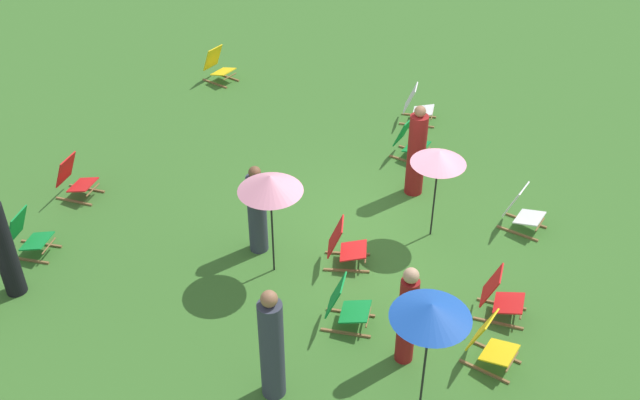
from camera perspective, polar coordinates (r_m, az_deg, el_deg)
name	(u,v)px	position (r m, az deg, el deg)	size (l,w,h in m)	color
ground_plane	(384,237)	(13.01, 4.95, -2.89)	(40.00, 40.00, 0.00)	#386B28
deckchair_0	(522,210)	(13.45, 15.28, -0.76)	(0.63, 0.84, 0.83)	olive
deckchair_1	(27,235)	(13.36, -21.61, -2.54)	(0.58, 0.82, 0.83)	olive
deckchair_2	(410,140)	(15.03, 6.93, 4.58)	(0.60, 0.83, 0.83)	olive
deckchair_3	(416,106)	(16.30, 7.43, 7.18)	(0.58, 0.82, 0.83)	olive
deckchair_4	(500,296)	(11.63, 13.65, -7.20)	(0.51, 0.78, 0.83)	olive
deckchair_5	(344,246)	(12.22, 1.88, -3.52)	(0.67, 0.86, 0.83)	olive
deckchair_6	(490,343)	(10.90, 12.95, -10.67)	(0.63, 0.85, 0.83)	olive
deckchair_7	(74,179)	(14.51, -18.38, 1.55)	(0.52, 0.78, 0.83)	olive
deckchair_9	(345,305)	(11.17, 1.95, -8.11)	(0.59, 0.82, 0.83)	olive
deckchair_10	(218,66)	(18.07, -7.85, 10.17)	(0.65, 0.86, 0.83)	olive
umbrella_0	(431,311)	(9.00, 8.55, -8.47)	(1.00, 1.00, 2.00)	black
umbrella_1	(439,157)	(12.26, 9.13, 3.25)	(0.92, 0.92, 1.72)	black
umbrella_2	(270,183)	(11.27, -3.86, 1.28)	(1.02, 1.02, 1.88)	black
person_0	(257,212)	(12.29, -4.86, -0.91)	(0.44, 0.44, 1.67)	#333847
person_1	(416,153)	(13.71, 7.43, 3.60)	(0.48, 0.48, 1.84)	maroon
person_2	(272,347)	(9.91, -3.73, -11.24)	(0.45, 0.45, 1.86)	#333847
person_3	(407,317)	(10.41, 6.73, -8.94)	(0.36, 0.36, 1.70)	maroon
person_4	(3,247)	(12.33, -23.19, -3.37)	(0.43, 0.43, 1.91)	black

